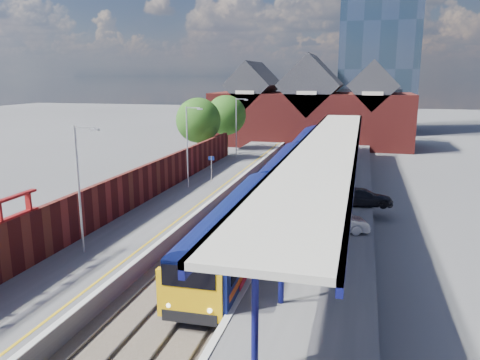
% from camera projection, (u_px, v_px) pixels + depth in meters
% --- Properties ---
extents(ground, '(240.00, 240.00, 0.00)m').
position_uv_depth(ground, '(278.00, 183.00, 46.97)').
color(ground, '#5B5B5E').
rests_on(ground, ground).
extents(ballast_bed, '(6.00, 76.00, 0.06)m').
position_uv_depth(ballast_bed, '(256.00, 209.00, 37.53)').
color(ballast_bed, '#473D33').
rests_on(ballast_bed, ground).
extents(rails, '(4.51, 76.00, 0.14)m').
position_uv_depth(rails, '(256.00, 208.00, 37.51)').
color(rails, slate).
rests_on(rails, ground).
extents(left_platform, '(5.00, 76.00, 1.00)m').
position_uv_depth(left_platform, '(191.00, 199.00, 38.79)').
color(left_platform, '#565659').
rests_on(left_platform, ground).
extents(right_platform, '(6.00, 76.00, 1.00)m').
position_uv_depth(right_platform, '(332.00, 209.00, 35.93)').
color(right_platform, '#565659').
rests_on(right_platform, ground).
extents(coping_left, '(0.30, 76.00, 0.05)m').
position_uv_depth(coping_left, '(218.00, 195.00, 38.09)').
color(coping_left, silver).
rests_on(coping_left, left_platform).
extents(coping_right, '(0.30, 76.00, 0.05)m').
position_uv_depth(coping_right, '(295.00, 200.00, 36.53)').
color(coping_right, silver).
rests_on(coping_right, right_platform).
extents(yellow_line, '(0.14, 76.00, 0.01)m').
position_uv_depth(yellow_line, '(211.00, 195.00, 38.25)').
color(yellow_line, yellow).
rests_on(yellow_line, left_platform).
extents(train, '(3.20, 65.96, 3.45)m').
position_uv_depth(train, '(299.00, 156.00, 49.95)').
color(train, '#0B134E').
rests_on(train, ground).
extents(canopy, '(4.50, 52.00, 4.48)m').
position_uv_depth(canopy, '(329.00, 144.00, 36.87)').
color(canopy, '#0E1053').
rests_on(canopy, right_platform).
extents(lamp_post_b, '(1.48, 0.18, 7.00)m').
position_uv_depth(lamp_post_b, '(81.00, 182.00, 24.82)').
color(lamp_post_b, '#A5A8AA').
rests_on(lamp_post_b, left_platform).
extents(lamp_post_c, '(1.48, 0.18, 7.00)m').
position_uv_depth(lamp_post_c, '(189.00, 142.00, 39.92)').
color(lamp_post_c, '#A5A8AA').
rests_on(lamp_post_c, left_platform).
extents(lamp_post_d, '(1.48, 0.18, 7.00)m').
position_uv_depth(lamp_post_d, '(237.00, 124.00, 55.02)').
color(lamp_post_d, '#A5A8AA').
rests_on(lamp_post_d, left_platform).
extents(platform_sign, '(0.55, 0.08, 2.50)m').
position_uv_depth(platform_sign, '(211.00, 165.00, 41.97)').
color(platform_sign, '#A5A8AA').
rests_on(platform_sign, left_platform).
extents(brick_wall, '(0.35, 50.00, 3.86)m').
position_uv_depth(brick_wall, '(123.00, 193.00, 32.92)').
color(brick_wall, maroon).
rests_on(brick_wall, left_platform).
extents(station_building, '(30.00, 12.12, 13.78)m').
position_uv_depth(station_building, '(311.00, 110.00, 72.22)').
color(station_building, maroon).
rests_on(station_building, ground).
extents(glass_tower, '(14.20, 14.20, 40.30)m').
position_uv_depth(glass_tower, '(380.00, 23.00, 87.30)').
color(glass_tower, '#47617A').
rests_on(glass_tower, ground).
extents(tree_near, '(5.20, 5.20, 8.10)m').
position_uv_depth(tree_near, '(199.00, 122.00, 53.96)').
color(tree_near, '#382314').
rests_on(tree_near, ground).
extents(tree_far, '(5.20, 5.20, 8.10)m').
position_uv_depth(tree_far, '(227.00, 116.00, 61.27)').
color(tree_far, '#382314').
rests_on(tree_far, ground).
extents(parked_car_silver, '(4.34, 2.73, 1.35)m').
position_uv_depth(parked_car_silver, '(335.00, 222.00, 28.79)').
color(parked_car_silver, '#BBBBC0').
rests_on(parked_car_silver, right_platform).
extents(parked_car_dark, '(4.57, 2.32, 1.27)m').
position_uv_depth(parked_car_dark, '(363.00, 197.00, 34.95)').
color(parked_car_dark, black).
rests_on(parked_car_dark, right_platform).
extents(parked_car_blue, '(4.14, 2.63, 1.06)m').
position_uv_depth(parked_car_blue, '(352.00, 194.00, 36.24)').
color(parked_car_blue, navy).
rests_on(parked_car_blue, right_platform).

